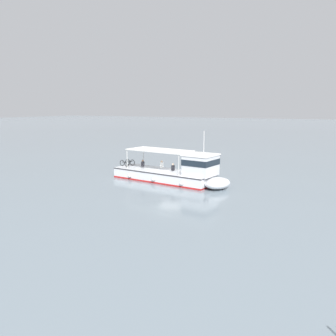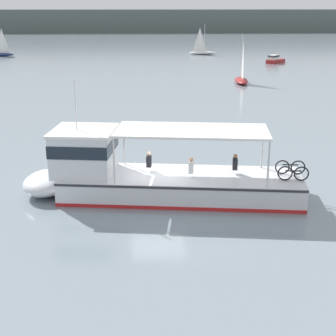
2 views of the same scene
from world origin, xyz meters
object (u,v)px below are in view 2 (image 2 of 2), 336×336
sailboat_near_port (0,53)px  sailboat_far_right (241,78)px  ferry_main (146,175)px  sailboat_outer_anchorage (202,52)px  motorboat_horizon_east (275,60)px

sailboat_near_port → sailboat_far_right: bearing=-44.0°
sailboat_near_port → ferry_main: bearing=-70.7°
sailboat_near_port → sailboat_far_right: same height
sailboat_near_port → sailboat_outer_anchorage: same height
motorboat_horizon_east → sailboat_near_port: bearing=163.0°
sailboat_outer_anchorage → sailboat_near_port: bearing=-177.8°
ferry_main → sailboat_outer_anchorage: (10.89, 71.51, -0.47)m
ferry_main → sailboat_near_port: bearing=109.3°
ferry_main → sailboat_near_port: (-24.61, 70.17, -0.47)m
ferry_main → sailboat_far_right: size_ratio=2.41×
sailboat_outer_anchorage → ferry_main: bearing=-98.7°
motorboat_horizon_east → ferry_main: bearing=-109.8°
sailboat_far_right → sailboat_outer_anchorage: bearing=90.5°
sailboat_near_port → motorboat_horizon_east: size_ratio=1.55×
sailboat_near_port → sailboat_outer_anchorage: 35.52m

